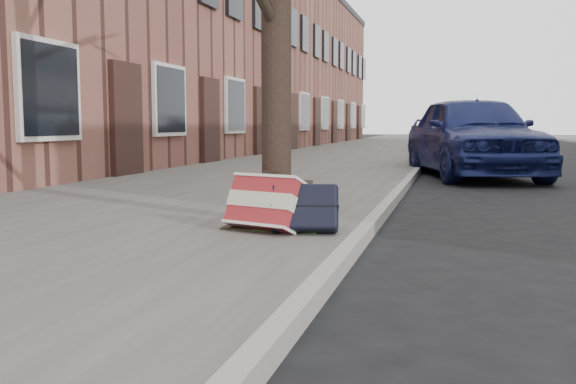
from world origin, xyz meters
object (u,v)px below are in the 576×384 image
(suitcase_navy, at_px, (305,207))
(car_near_mid, at_px, (461,134))
(car_near_front, at_px, (473,135))
(suitcase_red, at_px, (264,203))

(suitcase_navy, height_order, car_near_mid, car_near_mid)
(suitcase_navy, xyz_separation_m, car_near_front, (1.49, 7.74, 0.47))
(car_near_front, distance_m, car_near_mid, 3.86)
(car_near_mid, bearing_deg, car_near_front, -85.08)
(car_near_front, bearing_deg, car_near_mid, 77.98)
(suitcase_red, relative_size, suitcase_navy, 1.13)
(car_near_front, bearing_deg, suitcase_red, -118.12)
(suitcase_red, bearing_deg, car_near_mid, 100.99)
(suitcase_red, height_order, car_near_front, car_near_front)
(car_near_front, bearing_deg, suitcase_navy, -115.62)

